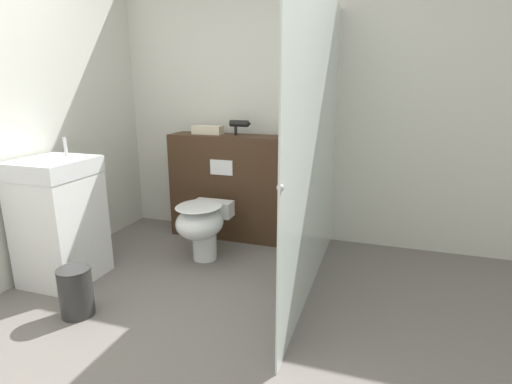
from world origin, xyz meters
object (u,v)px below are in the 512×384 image
at_px(waste_bin, 76,292).
at_px(hair_drier, 240,124).
at_px(toilet, 202,224).
at_px(sink_vanity, 60,221).

bearing_deg(waste_bin, hair_drier, 72.48).
bearing_deg(toilet, sink_vanity, -143.69).
distance_m(toilet, sink_vanity, 1.08).
xyz_separation_m(sink_vanity, hair_drier, (0.98, 1.27, 0.63)).
relative_size(hair_drier, waste_bin, 0.63).
height_order(sink_vanity, hair_drier, hair_drier).
distance_m(toilet, hair_drier, 1.01).
height_order(sink_vanity, waste_bin, sink_vanity).
relative_size(sink_vanity, waste_bin, 3.31).
relative_size(toilet, waste_bin, 1.78).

